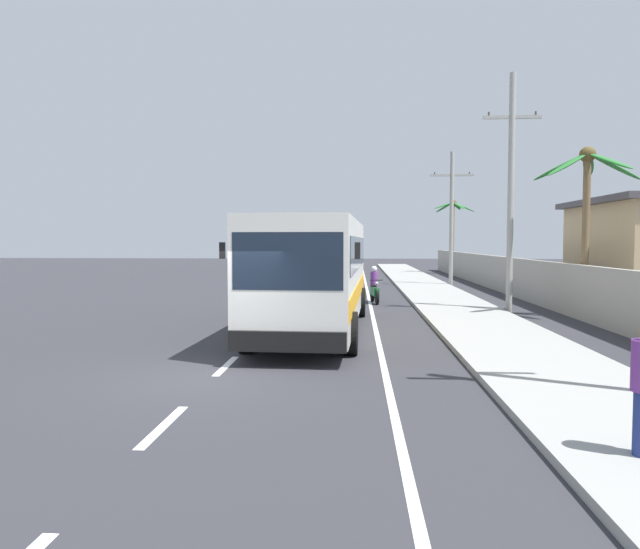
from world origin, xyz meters
TOP-DOWN VIEW (x-y plane):
  - ground_plane at (0.00, 0.00)m, footprint 160.00×160.00m
  - sidewalk_kerb at (6.80, 10.00)m, footprint 3.20×90.00m
  - lane_markings at (2.20, 14.42)m, footprint 3.57×71.00m
  - boundary_wall at (10.60, 14.00)m, footprint 0.24×60.00m
  - coach_bus_foreground at (1.59, 6.21)m, footprint 3.32×11.25m
  - coach_bus_far_lane at (-1.84, 37.29)m, footprint 3.41×10.76m
  - motorcycle_beside_bus at (3.62, 14.18)m, footprint 0.56×1.96m
  - utility_pole_mid at (8.66, 11.12)m, footprint 2.17×0.24m
  - utility_pole_far at (8.53, 24.13)m, footprint 2.57×0.24m
  - palm_nearest at (10.80, 37.58)m, footprint 3.55×3.50m
  - palm_second at (10.89, 9.59)m, footprint 3.59×3.72m

SIDE VIEW (x-z plane):
  - ground_plane at x=0.00m, z-range 0.00..0.00m
  - lane_markings at x=2.20m, z-range 0.00..0.01m
  - sidewalk_kerb at x=6.80m, z-range 0.00..0.14m
  - motorcycle_beside_bus at x=3.62m, z-range -0.15..1.47m
  - boundary_wall at x=10.60m, z-range 0.00..1.90m
  - coach_bus_foreground at x=1.59m, z-range 0.07..3.67m
  - coach_bus_far_lane at x=-1.84m, z-range 0.07..3.70m
  - utility_pole_far at x=8.53m, z-range 0.20..8.26m
  - palm_second at x=10.89m, z-range 1.49..7.51m
  - palm_nearest at x=10.80m, z-range 1.50..7.66m
  - utility_pole_mid at x=8.66m, z-range 0.17..9.20m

